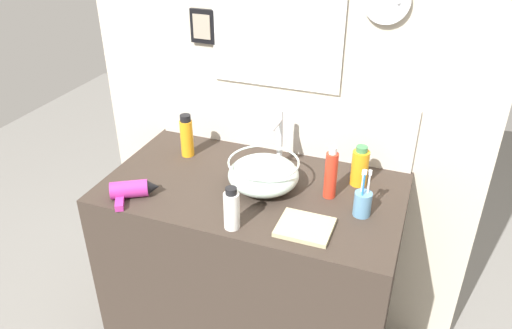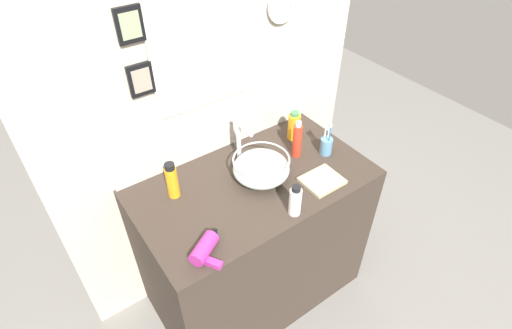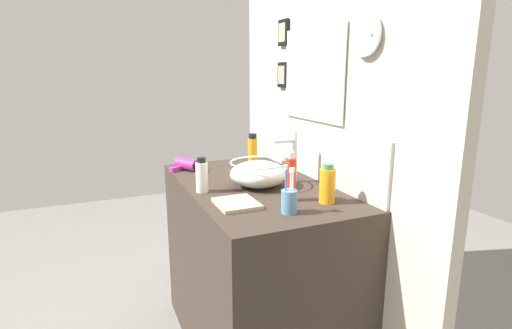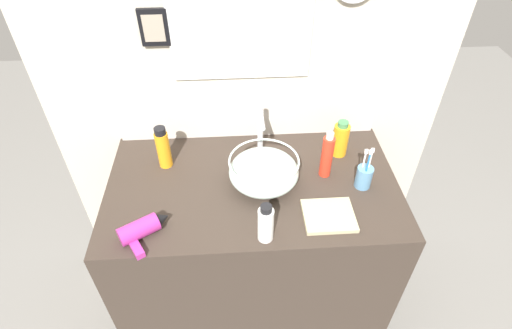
% 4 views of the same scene
% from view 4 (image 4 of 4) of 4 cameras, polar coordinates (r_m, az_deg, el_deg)
% --- Properties ---
extents(ground_plane, '(6.00, 6.00, 0.00)m').
position_cam_4_polar(ground_plane, '(2.32, -0.34, -19.00)').
color(ground_plane, gray).
extents(vanity_counter, '(1.16, 0.66, 0.91)m').
position_cam_4_polar(vanity_counter, '(1.94, -0.40, -12.38)').
color(vanity_counter, '#382D26').
rests_on(vanity_counter, ground).
extents(back_panel, '(1.73, 0.10, 2.53)m').
position_cam_4_polar(back_panel, '(1.68, -1.32, 14.71)').
color(back_panel, beige).
rests_on(back_panel, ground).
extents(glass_bowl_sink, '(0.27, 0.27, 0.12)m').
position_cam_4_polar(glass_bowl_sink, '(1.55, 1.12, -0.90)').
color(glass_bowl_sink, silver).
rests_on(glass_bowl_sink, vanity_counter).
extents(faucet, '(0.02, 0.13, 0.25)m').
position_cam_4_polar(faucet, '(1.64, 0.66, 5.35)').
color(faucet, silver).
rests_on(faucet, vanity_counter).
extents(hair_drier, '(0.19, 0.19, 0.07)m').
position_cam_4_polar(hair_drier, '(1.45, -15.86, -8.81)').
color(hair_drier, '#B22D8C').
rests_on(hair_drier, vanity_counter).
extents(toothbrush_cup, '(0.06, 0.06, 0.19)m').
position_cam_4_polar(toothbrush_cup, '(1.61, 15.17, -1.63)').
color(toothbrush_cup, '#598CB2').
rests_on(toothbrush_cup, vanity_counter).
extents(lotion_bottle, '(0.05, 0.05, 0.19)m').
position_cam_4_polar(lotion_bottle, '(1.66, -13.13, 2.34)').
color(lotion_bottle, orange).
rests_on(lotion_bottle, vanity_counter).
extents(shampoo_bottle, '(0.07, 0.07, 0.17)m').
position_cam_4_polar(shampoo_bottle, '(1.72, 11.98, 3.56)').
color(shampoo_bottle, orange).
rests_on(shampoo_bottle, vanity_counter).
extents(spray_bottle, '(0.05, 0.05, 0.16)m').
position_cam_4_polar(spray_bottle, '(1.36, 1.40, -8.42)').
color(spray_bottle, white).
rests_on(spray_bottle, vanity_counter).
extents(soap_dispenser, '(0.05, 0.05, 0.21)m').
position_cam_4_polar(soap_dispenser, '(1.59, 10.10, 1.22)').
color(soap_dispenser, red).
rests_on(soap_dispenser, vanity_counter).
extents(hand_towel, '(0.19, 0.16, 0.02)m').
position_cam_4_polar(hand_towel, '(1.49, 10.35, -7.20)').
color(hand_towel, tan).
rests_on(hand_towel, vanity_counter).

